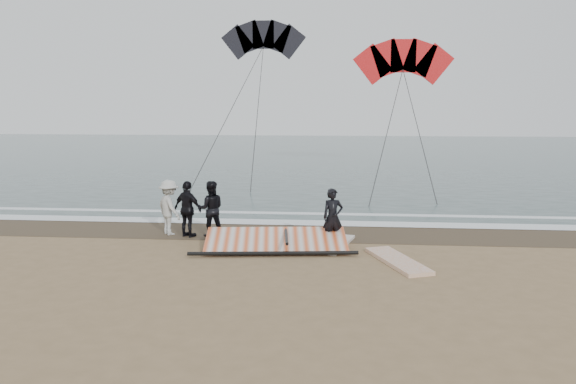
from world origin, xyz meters
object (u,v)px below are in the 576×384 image
object	(u,v)px
board_white	(397,261)
sail_rig	(274,242)
board_cream	(336,244)
man_main	(333,217)

from	to	relation	value
board_white	sail_rig	world-z (taller)	sail_rig
sail_rig	board_white	bearing A→B (deg)	-18.70
board_cream	sail_rig	world-z (taller)	sail_rig
board_white	man_main	bearing A→B (deg)	114.48
board_white	sail_rig	bearing A→B (deg)	140.35
board_white	board_cream	bearing A→B (deg)	113.52
man_main	sail_rig	distance (m)	1.93
board_cream	board_white	bearing A→B (deg)	-30.25
board_cream	sail_rig	bearing A→B (deg)	-149.25
man_main	board_white	xyz separation A→B (m)	(1.78, -1.75, -0.82)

